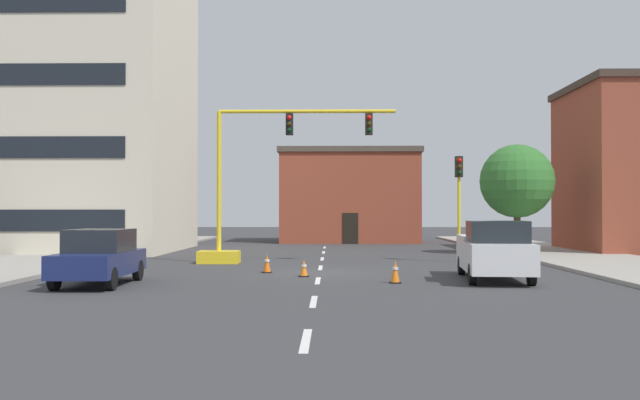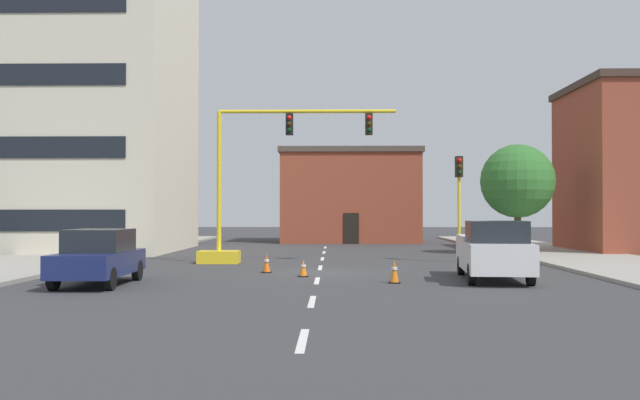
{
  "view_description": "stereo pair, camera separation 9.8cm",
  "coord_description": "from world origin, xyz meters",
  "px_view_note": "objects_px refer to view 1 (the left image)",
  "views": [
    {
      "loc": [
        0.46,
        -26.78,
        2.29
      ],
      "look_at": [
        -0.06,
        5.27,
        2.81
      ],
      "focal_mm": 40.29,
      "sensor_mm": 36.0,
      "label": 1
    },
    {
      "loc": [
        0.56,
        -26.78,
        2.29
      ],
      "look_at": [
        -0.06,
        5.27,
        2.81
      ],
      "focal_mm": 40.29,
      "sensor_mm": 36.0,
      "label": 2
    }
  ],
  "objects_px": {
    "sedan_navy_near_left": "(99,257)",
    "traffic_cone_roadside_c": "(395,272)",
    "traffic_cone_roadside_a": "(267,263)",
    "traffic_cone_roadside_b": "(304,268)",
    "tree_right_mid": "(517,181)",
    "traffic_signal_gantry": "(244,213)",
    "traffic_light_pole_right": "(459,184)",
    "pickup_truck_white": "(494,251)"
  },
  "relations": [
    {
      "from": "traffic_cone_roadside_a",
      "to": "tree_right_mid",
      "type": "bearing_deg",
      "value": 43.82
    },
    {
      "from": "traffic_light_pole_right",
      "to": "tree_right_mid",
      "type": "distance_m",
      "value": 7.56
    },
    {
      "from": "traffic_signal_gantry",
      "to": "traffic_cone_roadside_a",
      "type": "xyz_separation_m",
      "value": [
        1.49,
        -4.93,
        -1.87
      ]
    },
    {
      "from": "traffic_light_pole_right",
      "to": "traffic_cone_roadside_c",
      "type": "height_order",
      "value": "traffic_light_pole_right"
    },
    {
      "from": "traffic_cone_roadside_b",
      "to": "traffic_cone_roadside_c",
      "type": "xyz_separation_m",
      "value": [
        3.01,
        -2.24,
        0.07
      ]
    },
    {
      "from": "pickup_truck_white",
      "to": "sedan_navy_near_left",
      "type": "height_order",
      "value": "pickup_truck_white"
    },
    {
      "from": "sedan_navy_near_left",
      "to": "tree_right_mid",
      "type": "bearing_deg",
      "value": 43.77
    },
    {
      "from": "traffic_signal_gantry",
      "to": "traffic_light_pole_right",
      "type": "relative_size",
      "value": 1.82
    },
    {
      "from": "traffic_light_pole_right",
      "to": "traffic_cone_roadside_b",
      "type": "height_order",
      "value": "traffic_light_pole_right"
    },
    {
      "from": "pickup_truck_white",
      "to": "sedan_navy_near_left",
      "type": "relative_size",
      "value": 1.23
    },
    {
      "from": "sedan_navy_near_left",
      "to": "traffic_cone_roadside_b",
      "type": "bearing_deg",
      "value": 25.46
    },
    {
      "from": "sedan_navy_near_left",
      "to": "traffic_cone_roadside_c",
      "type": "distance_m",
      "value": 9.32
    },
    {
      "from": "traffic_light_pole_right",
      "to": "traffic_cone_roadside_c",
      "type": "bearing_deg",
      "value": -111.4
    },
    {
      "from": "traffic_light_pole_right",
      "to": "sedan_navy_near_left",
      "type": "distance_m",
      "value": 16.77
    },
    {
      "from": "traffic_signal_gantry",
      "to": "traffic_cone_roadside_c",
      "type": "xyz_separation_m",
      "value": [
        5.95,
        -8.78,
        -1.86
      ]
    },
    {
      "from": "traffic_light_pole_right",
      "to": "traffic_cone_roadside_c",
      "type": "xyz_separation_m",
      "value": [
        -3.73,
        -9.52,
        -3.16
      ]
    },
    {
      "from": "pickup_truck_white",
      "to": "traffic_cone_roadside_b",
      "type": "bearing_deg",
      "value": 170.03
    },
    {
      "from": "traffic_cone_roadside_a",
      "to": "traffic_cone_roadside_b",
      "type": "relative_size",
      "value": 1.19
    },
    {
      "from": "tree_right_mid",
      "to": "pickup_truck_white",
      "type": "xyz_separation_m",
      "value": [
        -4.56,
        -14.65,
        -2.95
      ]
    },
    {
      "from": "traffic_cone_roadside_b",
      "to": "traffic_light_pole_right",
      "type": "bearing_deg",
      "value": 47.17
    },
    {
      "from": "traffic_cone_roadside_a",
      "to": "traffic_cone_roadside_c",
      "type": "relative_size",
      "value": 0.96
    },
    {
      "from": "traffic_cone_roadside_a",
      "to": "traffic_light_pole_right",
      "type": "bearing_deg",
      "value": 34.66
    },
    {
      "from": "tree_right_mid",
      "to": "traffic_cone_roadside_a",
      "type": "relative_size",
      "value": 8.31
    },
    {
      "from": "traffic_signal_gantry",
      "to": "sedan_navy_near_left",
      "type": "relative_size",
      "value": 1.93
    },
    {
      "from": "traffic_light_pole_right",
      "to": "sedan_navy_near_left",
      "type": "relative_size",
      "value": 1.06
    },
    {
      "from": "tree_right_mid",
      "to": "traffic_cone_roadside_b",
      "type": "distance_m",
      "value": 17.79
    },
    {
      "from": "traffic_cone_roadside_c",
      "to": "traffic_signal_gantry",
      "type": "bearing_deg",
      "value": 124.1
    },
    {
      "from": "pickup_truck_white",
      "to": "traffic_cone_roadside_b",
      "type": "distance_m",
      "value": 6.55
    },
    {
      "from": "traffic_signal_gantry",
      "to": "tree_right_mid",
      "type": "xyz_separation_m",
      "value": [
        13.9,
        6.98,
        1.7
      ]
    },
    {
      "from": "traffic_signal_gantry",
      "to": "traffic_cone_roadside_a",
      "type": "relative_size",
      "value": 12.26
    },
    {
      "from": "traffic_cone_roadside_a",
      "to": "traffic_cone_roadside_c",
      "type": "height_order",
      "value": "traffic_cone_roadside_c"
    },
    {
      "from": "traffic_light_pole_right",
      "to": "sedan_navy_near_left",
      "type": "xyz_separation_m",
      "value": [
        -13.01,
        -10.26,
        -2.64
      ]
    },
    {
      "from": "traffic_light_pole_right",
      "to": "traffic_cone_roadside_a",
      "type": "distance_m",
      "value": 10.45
    },
    {
      "from": "pickup_truck_white",
      "to": "traffic_cone_roadside_a",
      "type": "bearing_deg",
      "value": 160.8
    },
    {
      "from": "traffic_signal_gantry",
      "to": "traffic_cone_roadside_c",
      "type": "height_order",
      "value": "traffic_signal_gantry"
    },
    {
      "from": "traffic_cone_roadside_a",
      "to": "traffic_cone_roadside_b",
      "type": "bearing_deg",
      "value": -48.06
    },
    {
      "from": "traffic_signal_gantry",
      "to": "pickup_truck_white",
      "type": "bearing_deg",
      "value": -39.37
    },
    {
      "from": "pickup_truck_white",
      "to": "sedan_navy_near_left",
      "type": "bearing_deg",
      "value": -171.67
    },
    {
      "from": "traffic_light_pole_right",
      "to": "traffic_cone_roadside_a",
      "type": "relative_size",
      "value": 6.73
    },
    {
      "from": "tree_right_mid",
      "to": "traffic_cone_roadside_c",
      "type": "height_order",
      "value": "tree_right_mid"
    },
    {
      "from": "traffic_light_pole_right",
      "to": "sedan_navy_near_left",
      "type": "height_order",
      "value": "traffic_light_pole_right"
    },
    {
      "from": "sedan_navy_near_left",
      "to": "traffic_cone_roadside_a",
      "type": "distance_m",
      "value": 6.68
    }
  ]
}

